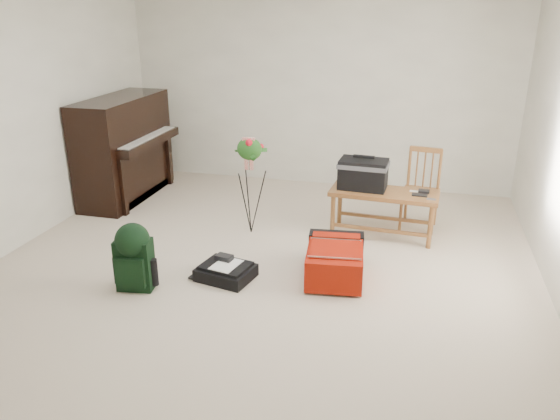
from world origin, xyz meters
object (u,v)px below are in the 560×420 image
(bench, at_px, (369,180))
(flower_stand, at_px, (250,186))
(red_suitcase, at_px, (336,258))
(piano, at_px, (125,150))
(dining_chair, at_px, (420,190))
(green_backpack, at_px, (133,254))
(black_duffel, at_px, (226,271))

(bench, xyz_separation_m, flower_stand, (-1.20, -0.28, -0.08))
(bench, relative_size, red_suitcase, 1.44)
(piano, distance_m, dining_chair, 3.57)
(green_backpack, bearing_deg, bench, 35.40)
(piano, relative_size, bench, 1.34)
(green_backpack, distance_m, flower_stand, 1.55)
(bench, height_order, red_suitcase, bench)
(red_suitcase, distance_m, flower_stand, 1.32)
(piano, relative_size, red_suitcase, 1.93)
(black_duffel, bearing_deg, bench, 62.09)
(green_backpack, bearing_deg, dining_chair, 32.97)
(black_duffel, relative_size, flower_stand, 0.50)
(bench, distance_m, red_suitcase, 1.12)
(bench, relative_size, black_duffel, 2.12)
(black_duffel, xyz_separation_m, green_backpack, (-0.69, -0.36, 0.26))
(piano, xyz_separation_m, green_backpack, (1.25, -2.14, -0.27))
(red_suitcase, bearing_deg, bench, 73.65)
(bench, bearing_deg, black_duffel, -126.14)
(bench, height_order, flower_stand, flower_stand)
(green_backpack, bearing_deg, flower_stand, 59.28)
(black_duffel, xyz_separation_m, flower_stand, (-0.09, 1.06, 0.45))
(black_duffel, bearing_deg, green_backpack, -140.41)
(piano, distance_m, flower_stand, 1.98)
(piano, relative_size, flower_stand, 1.41)
(piano, distance_m, black_duffel, 2.68)
(bench, xyz_separation_m, red_suitcase, (-0.17, -1.02, -0.43))
(piano, bearing_deg, green_backpack, -59.71)
(dining_chair, bearing_deg, red_suitcase, -109.60)
(black_duffel, height_order, green_backpack, green_backpack)
(dining_chair, relative_size, green_backpack, 1.45)
(piano, xyz_separation_m, bench, (3.04, -0.43, -0.00))
(dining_chair, xyz_separation_m, black_duffel, (-1.63, -1.66, -0.35))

